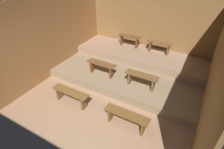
{
  "coord_description": "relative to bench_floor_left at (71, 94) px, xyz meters",
  "views": [
    {
      "loc": [
        2.04,
        -1.94,
        3.62
      ],
      "look_at": [
        -0.25,
        2.17,
        0.46
      ],
      "focal_mm": 28.41,
      "sensor_mm": 36.0,
      "label": 1
    }
  ],
  "objects": [
    {
      "name": "ground",
      "position": [
        0.88,
        1.47,
        -0.37
      ],
      "size": [
        5.7,
        5.48,
        0.08
      ],
      "primitive_type": "cube",
      "color": "#987255"
    },
    {
      "name": "bench_lower_left",
      "position": [
        0.17,
        1.41,
        0.25
      ],
      "size": [
        0.99,
        0.27,
        0.44
      ],
      "color": "brown",
      "rests_on": "platform_lower"
    },
    {
      "name": "bench_middle_left",
      "position": [
        0.26,
        3.41,
        0.5
      ],
      "size": [
        0.9,
        0.27,
        0.44
      ],
      "color": "brown",
      "rests_on": "platform_middle"
    },
    {
      "name": "wall_right",
      "position": [
        3.36,
        1.47,
        1.03
      ],
      "size": [
        0.06,
        5.48,
        2.72
      ],
      "primitive_type": "cube",
      "color": "olive",
      "rests_on": "ground"
    },
    {
      "name": "wall_left",
      "position": [
        -1.6,
        1.47,
        1.03
      ],
      "size": [
        0.06,
        5.48,
        2.72
      ],
      "primitive_type": "cube",
      "color": "#966237",
      "rests_on": "ground"
    },
    {
      "name": "bench_floor_left",
      "position": [
        0.0,
        0.0,
        0.0
      ],
      "size": [
        1.14,
        0.27,
        0.44
      ],
      "color": "brown",
      "rests_on": "ground"
    },
    {
      "name": "wall_back",
      "position": [
        0.88,
        3.84,
        1.03
      ],
      "size": [
        5.7,
        0.06,
        2.72
      ],
      "primitive_type": "cube",
      "color": "olive",
      "rests_on": "ground"
    },
    {
      "name": "bench_middle_right",
      "position": [
        1.5,
        3.41,
        0.5
      ],
      "size": [
        0.9,
        0.27,
        0.44
      ],
      "color": "brown",
      "rests_on": "platform_middle"
    },
    {
      "name": "platform_lower",
      "position": [
        0.88,
        2.27,
        -0.2
      ],
      "size": [
        4.9,
        3.07,
        0.26
      ],
      "primitive_type": "cube",
      "color": "#8B7558",
      "rests_on": "ground"
    },
    {
      "name": "bench_floor_right",
      "position": [
        1.76,
        0.0,
        0.0
      ],
      "size": [
        1.14,
        0.27,
        0.44
      ],
      "color": "brown",
      "rests_on": "ground"
    },
    {
      "name": "bench_lower_right",
      "position": [
        1.58,
        1.41,
        0.25
      ],
      "size": [
        0.99,
        0.27,
        0.44
      ],
      "color": "brown",
      "rests_on": "platform_lower"
    },
    {
      "name": "platform_middle",
      "position": [
        0.88,
        3.07,
        0.06
      ],
      "size": [
        4.9,
        1.47,
        0.26
      ],
      "primitive_type": "cube",
      "color": "#9A7960",
      "rests_on": "platform_lower"
    }
  ]
}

